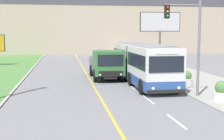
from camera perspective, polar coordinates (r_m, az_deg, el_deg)
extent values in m
cube|color=silver|center=(14.39, 11.66, -9.15)|extent=(0.12, 2.40, 0.01)
cube|color=silver|center=(18.63, 6.69, -5.40)|extent=(0.12, 2.40, 0.01)
cube|color=silver|center=(23.02, 3.61, -3.04)|extent=(0.12, 2.40, 0.01)
cube|color=silver|center=(27.47, 1.54, -1.44)|extent=(0.12, 2.40, 0.01)
cube|color=silver|center=(31.97, 0.05, -0.28)|extent=(0.12, 2.40, 0.01)
cube|color=silver|center=(36.49, -1.07, 0.59)|extent=(0.12, 2.40, 0.01)
cube|color=silver|center=(41.03, -1.95, 1.27)|extent=(0.12, 2.40, 0.01)
cube|color=white|center=(21.79, 7.53, 0.69)|extent=(2.49, 5.63, 2.72)
cube|color=#2D519E|center=(21.92, 7.49, -1.93)|extent=(2.51, 5.65, 0.70)
cube|color=black|center=(21.75, 7.54, 1.76)|extent=(2.52, 5.18, 0.95)
cube|color=gray|center=(21.69, 7.58, 4.37)|extent=(2.12, 5.07, 0.08)
cube|color=white|center=(28.09, 3.77, 2.08)|extent=(2.49, 5.63, 2.72)
cube|color=#2D519E|center=(28.19, 3.75, 0.04)|extent=(2.51, 5.65, 0.70)
cube|color=black|center=(28.06, 3.77, 2.91)|extent=(2.52, 5.18, 0.95)
cube|color=gray|center=(28.01, 3.79, 4.93)|extent=(2.12, 5.07, 0.08)
cube|color=#474747|center=(24.93, 5.41, 1.47)|extent=(2.29, 0.90, 2.50)
cube|color=black|center=(19.06, 9.95, 1.02)|extent=(2.19, 0.04, 1.00)
cube|color=black|center=(19.29, 9.86, -3.92)|extent=(2.44, 0.06, 0.20)
sphere|color=#F4EAB2|center=(19.00, 7.56, -3.42)|extent=(0.20, 0.20, 0.20)
sphere|color=#F4EAB2|center=(19.51, 12.14, -3.25)|extent=(0.20, 0.20, 0.20)
cube|color=white|center=(19.00, 10.00, 3.33)|extent=(1.37, 0.04, 0.28)
cylinder|color=black|center=(20.13, 5.50, -3.04)|extent=(0.28, 1.00, 1.00)
cylinder|color=black|center=(20.84, 11.83, -2.82)|extent=(0.28, 1.00, 1.00)
cylinder|color=black|center=(23.37, 3.45, -1.66)|extent=(0.28, 1.00, 1.00)
cylinder|color=black|center=(23.99, 8.99, -1.51)|extent=(0.28, 1.00, 1.00)
cylinder|color=black|center=(28.52, 1.18, -0.13)|extent=(0.28, 1.00, 1.00)
cylinder|color=black|center=(29.03, 5.79, -0.04)|extent=(0.28, 1.00, 1.00)
cube|color=black|center=(27.29, -1.22, -0.55)|extent=(1.06, 6.10, 0.20)
cube|color=#38753D|center=(25.33, -0.66, 1.35)|extent=(2.35, 2.36, 1.96)
cube|color=black|center=(24.12, -0.25, 1.78)|extent=(2.00, 0.04, 0.88)
cube|color=black|center=(24.23, -0.25, -0.71)|extent=(1.88, 0.06, 0.44)
sphere|color=silver|center=(24.12, -2.18, -0.92)|extent=(0.18, 0.18, 0.18)
sphere|color=silver|center=(24.36, 1.67, -0.84)|extent=(0.18, 0.18, 0.18)
cube|color=slate|center=(28.56, -1.57, 0.10)|extent=(2.23, 3.48, 0.12)
cube|color=slate|center=(28.39, -3.69, 1.12)|extent=(0.12, 3.48, 1.18)
cube|color=slate|center=(28.65, 0.53, 1.19)|extent=(0.12, 3.48, 1.18)
cube|color=slate|center=(26.84, -1.11, 0.81)|extent=(2.23, 0.12, 1.18)
cube|color=slate|center=(30.16, -1.98, 1.46)|extent=(2.23, 0.12, 1.18)
cube|color=slate|center=(26.78, -1.12, 2.32)|extent=(2.23, 0.12, 0.24)
cylinder|color=black|center=(25.08, -3.03, -1.03)|extent=(0.30, 1.04, 1.04)
cylinder|color=black|center=(25.39, 1.84, -0.93)|extent=(0.30, 1.04, 1.04)
cylinder|color=black|center=(28.62, -3.76, -0.07)|extent=(0.30, 1.04, 1.04)
cylinder|color=black|center=(28.90, 0.52, 0.00)|extent=(0.30, 1.04, 1.04)
cube|color=#2D4784|center=(45.94, -1.57, 2.47)|extent=(1.80, 4.30, 0.61)
cube|color=black|center=(46.00, -1.59, 3.26)|extent=(1.53, 2.36, 0.65)
cylinder|color=black|center=(44.58, -2.39, 2.10)|extent=(0.18, 0.62, 0.62)
cylinder|color=black|center=(44.79, -0.33, 2.13)|extent=(0.18, 0.62, 0.62)
cylinder|color=black|center=(47.13, -2.74, 2.35)|extent=(0.18, 0.62, 0.62)
cylinder|color=black|center=(47.34, -0.79, 2.38)|extent=(0.18, 0.62, 0.62)
cylinder|color=slate|center=(19.66, 15.59, 3.80)|extent=(0.16, 0.16, 5.97)
cylinder|color=slate|center=(19.28, 12.80, 11.52)|extent=(2.20, 0.10, 0.10)
cube|color=black|center=(18.92, 10.02, 10.46)|extent=(0.28, 0.24, 0.80)
sphere|color=red|center=(18.81, 10.16, 11.21)|extent=(0.14, 0.14, 0.14)
sphere|color=orange|center=(18.79, 10.15, 10.48)|extent=(0.14, 0.14, 0.14)
sphere|color=green|center=(18.78, 10.13, 9.75)|extent=(0.14, 0.14, 0.14)
cylinder|color=#59595B|center=(38.13, 8.70, 3.94)|extent=(0.24, 0.24, 4.19)
cube|color=#333333|center=(38.11, 8.78, 8.70)|extent=(4.94, 0.20, 2.31)
cube|color=silver|center=(38.01, 8.83, 8.71)|extent=(4.78, 0.02, 2.15)
cylinder|color=silver|center=(18.88, 19.42, -4.58)|extent=(0.98, 0.98, 0.50)
sphere|color=#518442|center=(18.79, 19.48, -3.03)|extent=(0.79, 0.79, 0.79)
cylinder|color=silver|center=(23.21, 13.47, -2.25)|extent=(0.87, 0.87, 0.56)
sphere|color=#518442|center=(23.14, 13.51, -0.98)|extent=(0.70, 0.70, 0.70)
cylinder|color=silver|center=(27.79, 9.73, -0.72)|extent=(0.97, 0.97, 0.53)
sphere|color=#518442|center=(27.73, 9.75, 0.37)|extent=(0.77, 0.77, 0.77)
cylinder|color=silver|center=(32.43, 6.81, 0.35)|extent=(0.88, 0.88, 0.49)
sphere|color=#518442|center=(32.38, 6.82, 1.21)|extent=(0.71, 0.71, 0.71)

